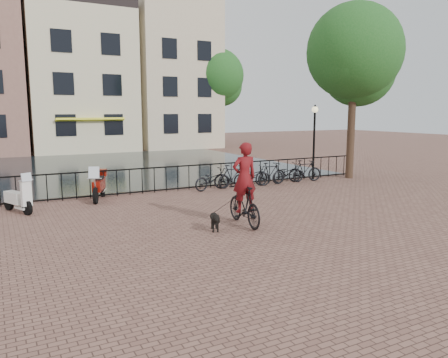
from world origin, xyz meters
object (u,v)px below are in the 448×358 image
scooter (17,192)px  lamp_post (314,130)px  cyclist (244,189)px  dog (215,221)px  motorcycle (99,182)px

scooter → lamp_post: bearing=-21.0°
lamp_post → scooter: (-12.73, -0.89, -1.69)m
cyclist → dog: (-1.00, -0.12, -0.78)m
dog → cyclist: bearing=27.5°
lamp_post → cyclist: (-7.10, -5.63, -1.33)m
cyclist → scooter: cyclist is taller
dog → motorcycle: (-1.87, 5.72, 0.41)m
cyclist → motorcycle: cyclist is taller
scooter → dog: bearing=-71.4°
motorcycle → cyclist: bearing=-41.0°
lamp_post → motorcycle: (-9.97, -0.03, -1.70)m
dog → motorcycle: size_ratio=0.43×
lamp_post → motorcycle: size_ratio=1.78×
lamp_post → scooter: lamp_post is taller
motorcycle → scooter: size_ratio=1.28×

